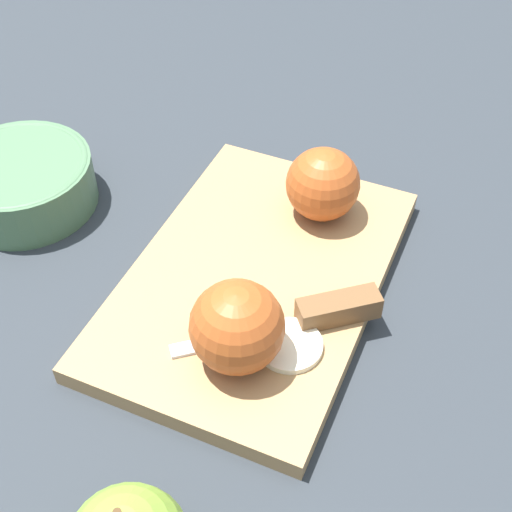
% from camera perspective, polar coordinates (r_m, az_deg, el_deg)
% --- Properties ---
extents(ground_plane, '(4.00, 4.00, 0.00)m').
position_cam_1_polar(ground_plane, '(0.62, 0.00, -2.44)').
color(ground_plane, '#282D33').
extents(cutting_board, '(0.31, 0.20, 0.02)m').
position_cam_1_polar(cutting_board, '(0.61, 0.00, -1.88)').
color(cutting_board, '#A37A4C').
rests_on(cutting_board, ground_plane).
extents(apple_half_left, '(0.07, 0.07, 0.07)m').
position_cam_1_polar(apple_half_left, '(0.64, 5.36, 5.76)').
color(apple_half_left, '#AD4C1E').
rests_on(apple_half_left, cutting_board).
extents(apple_half_right, '(0.07, 0.07, 0.07)m').
position_cam_1_polar(apple_half_right, '(0.52, -1.56, -5.68)').
color(apple_half_right, '#AD4C1E').
rests_on(apple_half_right, cutting_board).
extents(knife, '(0.12, 0.14, 0.02)m').
position_cam_1_polar(knife, '(0.57, 5.70, -4.45)').
color(knife, silver).
rests_on(knife, cutting_board).
extents(apple_slice, '(0.05, 0.05, 0.01)m').
position_cam_1_polar(apple_slice, '(0.56, 2.70, -7.14)').
color(apple_slice, beige).
rests_on(apple_slice, cutting_board).
extents(bowl, '(0.14, 0.14, 0.05)m').
position_cam_1_polar(bowl, '(0.72, -18.23, 5.78)').
color(bowl, '#4C704C').
rests_on(bowl, ground_plane).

